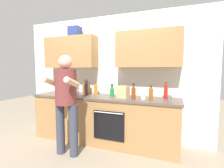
# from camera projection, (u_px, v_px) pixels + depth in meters

# --- Properties ---
(ground_plane) EXTENTS (12.00, 12.00, 0.00)m
(ground_plane) POSITION_uv_depth(u_px,v_px,m) (103.00, 141.00, 3.24)
(ground_plane) COLOR gray
(back_wall_unit) EXTENTS (4.00, 0.38, 2.50)m
(back_wall_unit) POSITION_uv_depth(u_px,v_px,m) (108.00, 65.00, 3.36)
(back_wall_unit) COLOR silver
(back_wall_unit) RESTS_ON ground
(counter) EXTENTS (2.84, 0.67, 0.90)m
(counter) POSITION_uv_depth(u_px,v_px,m) (103.00, 119.00, 3.20)
(counter) COLOR #A37547
(counter) RESTS_ON ground
(person_standing) EXTENTS (0.49, 0.45, 1.64)m
(person_standing) POSITION_uv_depth(u_px,v_px,m) (66.00, 97.00, 2.66)
(person_standing) COLOR #383D4C
(person_standing) RESTS_ON ground
(bottle_syrup) EXTENTS (0.07, 0.07, 0.25)m
(bottle_syrup) POSITION_uv_depth(u_px,v_px,m) (151.00, 94.00, 2.72)
(bottle_syrup) COLOR #8C4C14
(bottle_syrup) RESTS_ON counter
(bottle_soy) EXTENTS (0.07, 0.07, 0.29)m
(bottle_soy) POSITION_uv_depth(u_px,v_px,m) (86.00, 89.00, 3.23)
(bottle_soy) COLOR black
(bottle_soy) RESTS_ON counter
(bottle_vinegar) EXTENTS (0.07, 0.07, 0.27)m
(bottle_vinegar) POSITION_uv_depth(u_px,v_px,m) (134.00, 93.00, 2.79)
(bottle_vinegar) COLOR brown
(bottle_vinegar) RESTS_ON counter
(bottle_juice) EXTENTS (0.07, 0.07, 0.26)m
(bottle_juice) POSITION_uv_depth(u_px,v_px,m) (96.00, 89.00, 3.36)
(bottle_juice) COLOR orange
(bottle_juice) RESTS_ON counter
(bottle_hotsauce) EXTENTS (0.06, 0.06, 0.29)m
(bottle_hotsauce) POSITION_uv_depth(u_px,v_px,m) (166.00, 92.00, 2.88)
(bottle_hotsauce) COLOR red
(bottle_hotsauce) RESTS_ON counter
(bottle_oil) EXTENTS (0.06, 0.06, 0.30)m
(bottle_oil) POSITION_uv_depth(u_px,v_px,m) (56.00, 88.00, 3.40)
(bottle_oil) COLOR olive
(bottle_oil) RESTS_ON counter
(bottle_water) EXTENTS (0.08, 0.08, 0.30)m
(bottle_water) POSITION_uv_depth(u_px,v_px,m) (75.00, 87.00, 3.62)
(bottle_water) COLOR silver
(bottle_water) RESTS_ON counter
(bottle_soda) EXTENTS (0.08, 0.08, 0.23)m
(bottle_soda) POSITION_uv_depth(u_px,v_px,m) (112.00, 92.00, 3.14)
(bottle_soda) COLOR #198C33
(bottle_soda) RESTS_ON counter
(cup_stoneware) EXTENTS (0.07, 0.07, 0.09)m
(cup_stoneware) POSITION_uv_depth(u_px,v_px,m) (169.00, 98.00, 2.71)
(cup_stoneware) COLOR slate
(cup_stoneware) RESTS_ON counter
(cup_coffee) EXTENTS (0.08, 0.08, 0.10)m
(cup_coffee) POSITION_uv_depth(u_px,v_px,m) (143.00, 96.00, 2.81)
(cup_coffee) COLOR white
(cup_coffee) RESTS_ON counter
(mixing_bowl) EXTENTS (0.29, 0.29, 0.08)m
(mixing_bowl) POSITION_uv_depth(u_px,v_px,m) (71.00, 93.00, 3.36)
(mixing_bowl) COLOR silver
(mixing_bowl) RESTS_ON counter
(knife_block) EXTENTS (0.10, 0.14, 0.31)m
(knife_block) POSITION_uv_depth(u_px,v_px,m) (86.00, 88.00, 3.44)
(knife_block) COLOR brown
(knife_block) RESTS_ON counter
(grocery_bag_bread) EXTENTS (0.22, 0.19, 0.22)m
(grocery_bag_bread) POSITION_uv_depth(u_px,v_px,m) (123.00, 92.00, 2.97)
(grocery_bag_bread) COLOR tan
(grocery_bag_bread) RESTS_ON counter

